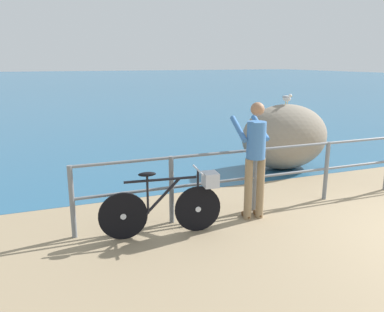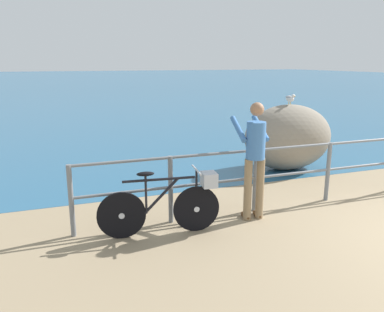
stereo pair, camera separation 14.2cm
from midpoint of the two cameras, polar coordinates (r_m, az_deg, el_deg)
ground_plane at (r=23.70m, az=-8.62°, el=7.91°), size 120.00×120.00×0.10m
sea_surface at (r=51.69m, az=-15.66°, el=10.78°), size 120.00×90.00×0.01m
promenade_railing at (r=7.44m, az=22.91°, el=-0.55°), size 9.89×0.07×1.02m
bicycle at (r=5.35m, az=-3.75°, el=-6.82°), size 1.69×0.48×0.92m
person_at_railing at (r=5.79m, az=8.60°, el=0.11°), size 0.47×0.65×1.78m
breakwater_boulder_main at (r=8.77m, az=13.10°, el=2.78°), size 2.02×1.37×1.44m
seagull at (r=8.65m, az=13.37°, el=8.36°), size 0.12×0.34×0.23m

